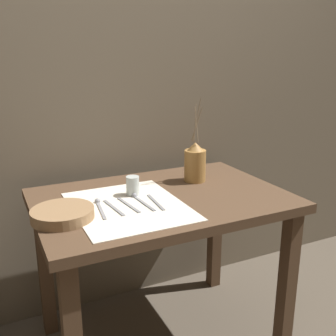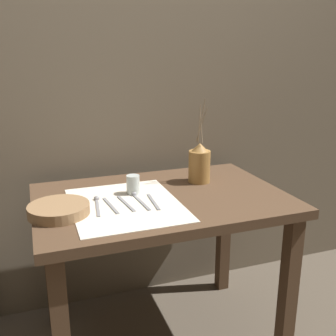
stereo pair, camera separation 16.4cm
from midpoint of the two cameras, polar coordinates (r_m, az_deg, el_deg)
stone_wall_back at (r=2.01m, az=-3.03°, el=13.22°), size 7.00×0.06×2.40m
wooden_table at (r=1.71m, az=1.81°, el=-7.54°), size 1.05×0.71×0.72m
linen_cloth at (r=1.57m, az=-3.22°, el=-5.36°), size 0.42×0.52×0.00m
pitcher_with_flowers at (r=1.84m, az=7.14°, el=0.56°), size 0.10×0.10×0.39m
wooden_bowl at (r=1.51m, az=-12.57°, el=-5.99°), size 0.23×0.23×0.04m
glass_tumbler_near at (r=1.68m, az=-2.31°, el=-2.45°), size 0.06×0.06×0.08m
spoon_outer at (r=1.60m, az=-7.38°, el=-4.97°), size 0.04×0.19×0.02m
fork_inner at (r=1.56m, az=-5.35°, el=-5.50°), size 0.03×0.18×0.00m
knife_center at (r=1.58m, az=-3.17°, el=-5.21°), size 0.03×0.18×0.00m
spoon_inner at (r=1.63m, az=-1.68°, el=-4.34°), size 0.03×0.19×0.02m
fork_outer at (r=1.59m, az=0.81°, el=-4.95°), size 0.02×0.18×0.00m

